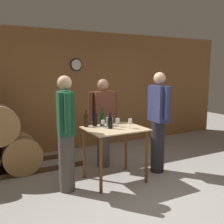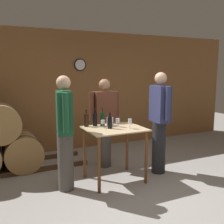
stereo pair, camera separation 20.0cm
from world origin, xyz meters
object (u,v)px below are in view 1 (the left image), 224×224
wine_bottle_left (95,119)px  wine_glass_near_center (118,121)px  person_visitor_with_scarf (103,121)px  wine_bottle_far_left (86,120)px  wine_glass_near_right (130,121)px  ice_bucket (110,122)px  person_host (158,120)px  person_visitor_bearded (66,131)px  wine_glass_near_left (103,122)px  wine_bottle_center (102,119)px  wine_bottle_right (110,122)px

wine_bottle_left → wine_glass_near_center: wine_bottle_left is taller
person_visitor_with_scarf → wine_glass_near_center: bearing=-92.1°
wine_bottle_far_left → wine_glass_near_right: bearing=-36.7°
wine_bottle_far_left → ice_bucket: bearing=-11.9°
person_host → wine_glass_near_center: bearing=173.5°
person_visitor_with_scarf → person_visitor_bearded: bearing=-144.6°
wine_bottle_far_left → wine_glass_near_left: (0.22, -0.19, -0.02)m
wine_bottle_far_left → person_visitor_with_scarf: 0.62m
wine_bottle_far_left → ice_bucket: size_ratio=2.11×
wine_bottle_far_left → wine_bottle_center: wine_bottle_center is taller
wine_glass_near_center → wine_glass_near_left: bearing=170.8°
person_visitor_bearded → wine_glass_near_right: bearing=-7.5°
wine_bottle_far_left → wine_glass_near_center: (0.47, -0.23, -0.01)m
ice_bucket → person_visitor_bearded: (-0.84, -0.22, -0.03)m
wine_bottle_center → wine_bottle_right: bearing=-82.9°
wine_bottle_center → ice_bucket: bearing=-10.1°
person_host → wine_bottle_right: bearing=178.6°
person_visitor_with_scarf → person_visitor_bearded: person_visitor_bearded is taller
wine_glass_near_right → wine_glass_near_center: bearing=120.3°
person_visitor_bearded → wine_glass_near_left: bearing=9.4°
wine_bottle_center → person_host: size_ratio=0.17×
wine_glass_near_left → person_visitor_bearded: size_ratio=0.07×
wine_glass_near_right → person_visitor_bearded: (-1.03, 0.14, -0.08)m
person_visitor_with_scarf → person_visitor_bearded: size_ratio=0.95×
wine_bottle_right → wine_glass_near_right: 0.32m
wine_glass_near_left → wine_glass_near_right: (0.37, -0.25, 0.02)m
wine_bottle_far_left → person_visitor_bearded: person_visitor_bearded is taller
wine_bottle_center → wine_glass_near_center: size_ratio=2.21×
wine_glass_near_left → wine_glass_near_center: bearing=-9.2°
wine_bottle_center → person_visitor_with_scarf: (0.22, 0.42, -0.13)m
wine_bottle_far_left → person_host: size_ratio=0.16×
person_visitor_with_scarf → person_visitor_bearded: 1.15m
wine_bottle_right → wine_glass_near_right: bearing=-25.6°
wine_glass_near_center → ice_bucket: 0.17m
wine_glass_near_right → person_host: size_ratio=0.09×
wine_glass_near_right → person_host: person_host is taller
wine_bottle_right → person_visitor_bearded: (-0.74, -0.00, -0.07)m
person_visitor_with_scarf → wine_bottle_left: bearing=-132.1°
wine_bottle_left → wine_glass_near_center: (0.32, -0.22, -0.02)m
wine_bottle_left → wine_bottle_center: wine_bottle_center is taller
wine_glass_near_center → person_visitor_bearded: 0.92m
wine_glass_near_right → person_visitor_with_scarf: size_ratio=0.09×
wine_glass_near_right → wine_bottle_right: bearing=154.4°
wine_bottle_far_left → wine_bottle_right: 0.42m
wine_bottle_far_left → person_visitor_with_scarf: (0.49, 0.36, -0.12)m
wine_glass_near_right → person_visitor_bearded: person_visitor_bearded is taller
ice_bucket → person_host: size_ratio=0.08×
wine_bottle_left → person_visitor_with_scarf: person_visitor_with_scarf is taller
wine_glass_near_center → person_host: (0.78, -0.09, -0.04)m
person_visitor_with_scarf → wine_bottle_center: bearing=-117.6°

